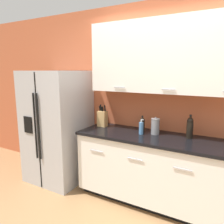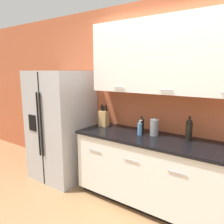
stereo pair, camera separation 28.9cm
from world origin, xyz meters
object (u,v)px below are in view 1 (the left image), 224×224
Objects in this scene: refrigerator at (58,126)px; soap_dispenser at (141,128)px; wine_bottle at (190,127)px; knife_block at (102,118)px; steel_canister at (155,126)px; oil_bottle at (142,125)px.

refrigerator is 8.73× the size of soap_dispenser.
wine_bottle is 0.59m from soap_dispenser.
knife_block reaches higher than steel_canister.
refrigerator is at bearing -176.66° from soap_dispenser.
refrigerator is 1.95m from wine_bottle.
steel_canister is (0.16, 0.09, 0.02)m from soap_dispenser.
steel_canister is at bearing -175.02° from wine_bottle.
refrigerator is 5.36× the size of knife_block.
oil_bottle is (0.63, -0.01, -0.01)m from knife_block.
wine_bottle is at bearing 12.45° from soap_dispenser.
wine_bottle is (1.93, 0.21, 0.18)m from refrigerator.
knife_block is 0.80m from steel_canister.
wine_bottle is 0.42m from steel_canister.
knife_block is 1.22m from wine_bottle.
knife_block is at bearing 170.90° from soap_dispenser.
knife_block is 0.63m from oil_bottle.
refrigerator is 7.69× the size of steel_canister.
steel_canister reaches higher than soap_dispenser.
refrigerator reaches higher than soap_dispenser.
knife_block is 0.66m from soap_dispenser.
knife_block is 1.44× the size of steel_canister.
refrigerator is 7.67× the size of oil_bottle.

